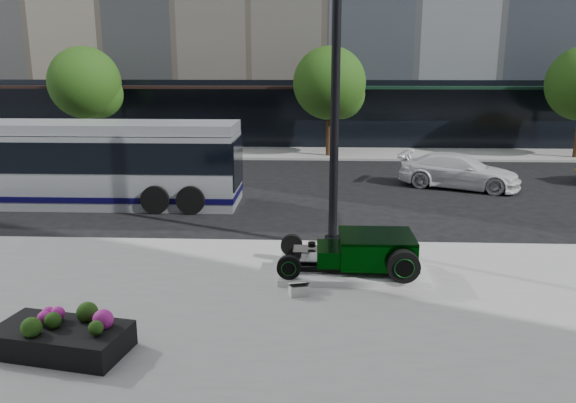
{
  "coord_description": "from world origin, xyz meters",
  "views": [
    {
      "loc": [
        0.18,
        -16.92,
        4.92
      ],
      "look_at": [
        -0.5,
        -1.86,
        1.2
      ],
      "focal_mm": 35.0,
      "sensor_mm": 36.0,
      "label": 1
    }
  ],
  "objects_px": {
    "transit_bus": "(70,163)",
    "white_sedan": "(459,171)",
    "lamppost": "(335,112)",
    "flower_planter": "(61,337)",
    "hot_rod": "(367,250)"
  },
  "relations": [
    {
      "from": "hot_rod",
      "to": "transit_bus",
      "type": "bearing_deg",
      "value": 145.26
    },
    {
      "from": "lamppost",
      "to": "flower_planter",
      "type": "xyz_separation_m",
      "value": [
        -4.81,
        -6.19,
        -3.31
      ]
    },
    {
      "from": "lamppost",
      "to": "transit_bus",
      "type": "bearing_deg",
      "value": 153.4
    },
    {
      "from": "transit_bus",
      "to": "white_sedan",
      "type": "xyz_separation_m",
      "value": [
        14.56,
        3.25,
        -0.8
      ]
    },
    {
      "from": "transit_bus",
      "to": "hot_rod",
      "type": "bearing_deg",
      "value": -34.74
    },
    {
      "from": "transit_bus",
      "to": "white_sedan",
      "type": "height_order",
      "value": "transit_bus"
    },
    {
      "from": "lamppost",
      "to": "white_sedan",
      "type": "relative_size",
      "value": 1.63
    },
    {
      "from": "flower_planter",
      "to": "white_sedan",
      "type": "bearing_deg",
      "value": 54.12
    },
    {
      "from": "hot_rod",
      "to": "lamppost",
      "type": "relative_size",
      "value": 0.42
    },
    {
      "from": "flower_planter",
      "to": "transit_bus",
      "type": "height_order",
      "value": "transit_bus"
    },
    {
      "from": "lamppost",
      "to": "transit_bus",
      "type": "height_order",
      "value": "lamppost"
    },
    {
      "from": "lamppost",
      "to": "transit_bus",
      "type": "distance_m",
      "value": 10.53
    },
    {
      "from": "hot_rod",
      "to": "flower_planter",
      "type": "xyz_separation_m",
      "value": [
        -5.53,
        -3.91,
        -0.31
      ]
    },
    {
      "from": "hot_rod",
      "to": "lamppost",
      "type": "distance_m",
      "value": 3.83
    },
    {
      "from": "lamppost",
      "to": "hot_rod",
      "type": "bearing_deg",
      "value": -72.45
    }
  ]
}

